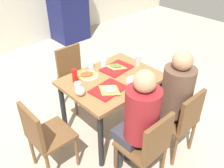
# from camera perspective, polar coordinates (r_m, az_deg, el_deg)

# --- Properties ---
(ground_plane) EXTENTS (10.00, 10.00, 0.02)m
(ground_plane) POSITION_cam_1_polar(r_m,az_deg,el_deg) (3.27, 0.00, -10.31)
(ground_plane) COLOR #B7A893
(main_table) EXTENTS (1.08, 0.82, 0.77)m
(main_table) POSITION_cam_1_polar(r_m,az_deg,el_deg) (2.85, 0.00, -0.53)
(main_table) COLOR olive
(main_table) RESTS_ON ground_plane
(chair_near_left) EXTENTS (0.40, 0.40, 0.86)m
(chair_near_left) POSITION_cam_1_polar(r_m,az_deg,el_deg) (2.39, 8.39, -13.89)
(chair_near_left) COLOR brown
(chair_near_left) RESTS_ON ground_plane
(chair_near_right) EXTENTS (0.40, 0.40, 0.86)m
(chair_near_right) POSITION_cam_1_polar(r_m,az_deg,el_deg) (2.73, 15.76, -7.87)
(chair_near_right) COLOR brown
(chair_near_right) RESTS_ON ground_plane
(chair_far_side) EXTENTS (0.40, 0.40, 0.86)m
(chair_far_side) POSITION_cam_1_polar(r_m,az_deg,el_deg) (3.47, -8.91, 2.70)
(chair_far_side) COLOR brown
(chair_far_side) RESTS_ON ground_plane
(chair_left_end) EXTENTS (0.40, 0.40, 0.86)m
(chair_left_end) POSITION_cam_1_polar(r_m,az_deg,el_deg) (2.56, -15.67, -11.25)
(chair_left_end) COLOR brown
(chair_left_end) RESTS_ON ground_plane
(person_in_red) EXTENTS (0.32, 0.42, 1.27)m
(person_in_red) POSITION_cam_1_polar(r_m,az_deg,el_deg) (2.28, 6.19, -7.85)
(person_in_red) COLOR #383842
(person_in_red) RESTS_ON ground_plane
(person_in_brown_jacket) EXTENTS (0.32, 0.42, 1.27)m
(person_in_brown_jacket) POSITION_cam_1_polar(r_m,az_deg,el_deg) (2.64, 14.05, -2.43)
(person_in_brown_jacket) COLOR #383842
(person_in_brown_jacket) RESTS_ON ground_plane
(tray_red_near) EXTENTS (0.38, 0.29, 0.02)m
(tray_red_near) POSITION_cam_1_polar(r_m,az_deg,el_deg) (2.60, -0.92, -1.26)
(tray_red_near) COLOR red
(tray_red_near) RESTS_ON main_table
(tray_red_far) EXTENTS (0.38, 0.29, 0.02)m
(tray_red_far) POSITION_cam_1_polar(r_m,az_deg,el_deg) (2.98, 1.07, 3.66)
(tray_red_far) COLOR red
(tray_red_far) RESTS_ON main_table
(paper_plate_center) EXTENTS (0.22, 0.22, 0.01)m
(paper_plate_center) POSITION_cam_1_polar(r_m,az_deg,el_deg) (2.85, -5.45, 1.96)
(paper_plate_center) COLOR white
(paper_plate_center) RESTS_ON main_table
(paper_plate_near_edge) EXTENTS (0.22, 0.22, 0.01)m
(paper_plate_near_edge) POSITION_cam_1_polar(r_m,az_deg,el_deg) (2.76, 5.64, 0.77)
(paper_plate_near_edge) COLOR white
(paper_plate_near_edge) RESTS_ON main_table
(pizza_slice_a) EXTENTS (0.21, 0.24, 0.02)m
(pizza_slice_a) POSITION_cam_1_polar(r_m,az_deg,el_deg) (2.57, -0.60, -1.25)
(pizza_slice_a) COLOR #C68C47
(pizza_slice_a) RESTS_ON tray_red_near
(pizza_slice_b) EXTENTS (0.22, 0.24, 0.02)m
(pizza_slice_b) POSITION_cam_1_polar(r_m,az_deg,el_deg) (2.99, 0.90, 4.17)
(pizza_slice_b) COLOR tan
(pizza_slice_b) RESTS_ON tray_red_far
(pizza_slice_c) EXTENTS (0.26, 0.23, 0.02)m
(pizza_slice_c) POSITION_cam_1_polar(r_m,az_deg,el_deg) (2.85, -5.91, 2.22)
(pizza_slice_c) COLOR #C68C47
(pizza_slice_c) RESTS_ON paper_plate_center
(plastic_cup_a) EXTENTS (0.07, 0.07, 0.10)m
(plastic_cup_a) POSITION_cam_1_polar(r_m,az_deg,el_deg) (2.98, -4.92, 4.53)
(plastic_cup_a) COLOR white
(plastic_cup_a) RESTS_ON main_table
(plastic_cup_b) EXTENTS (0.07, 0.07, 0.10)m
(plastic_cup_b) POSITION_cam_1_polar(r_m,az_deg,el_deg) (2.58, 5.67, -0.53)
(plastic_cup_b) COLOR white
(plastic_cup_b) RESTS_ON main_table
(plastic_cup_c) EXTENTS (0.07, 0.07, 0.10)m
(plastic_cup_c) POSITION_cam_1_polar(r_m,az_deg,el_deg) (2.58, -7.96, -0.66)
(plastic_cup_c) COLOR white
(plastic_cup_c) RESTS_ON main_table
(plastic_cup_d) EXTENTS (0.07, 0.07, 0.10)m
(plastic_cup_d) POSITION_cam_1_polar(r_m,az_deg,el_deg) (3.00, -1.93, 4.83)
(plastic_cup_d) COLOR white
(plastic_cup_d) RESTS_ON main_table
(soda_can) EXTENTS (0.07, 0.07, 0.12)m
(soda_can) POSITION_cam_1_polar(r_m,az_deg,el_deg) (3.06, 6.07, 5.50)
(soda_can) COLOR #B7BCC6
(soda_can) RESTS_ON main_table
(condiment_bottle) EXTENTS (0.06, 0.06, 0.16)m
(condiment_bottle) POSITION_cam_1_polar(r_m,az_deg,el_deg) (2.72, -8.66, 1.92)
(condiment_bottle) COLOR red
(condiment_bottle) RESTS_ON main_table
(foil_bundle) EXTENTS (0.10, 0.10, 0.10)m
(foil_bundle) POSITION_cam_1_polar(r_m,az_deg,el_deg) (2.52, -7.37, -1.66)
(foil_bundle) COLOR silver
(foil_bundle) RESTS_ON main_table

